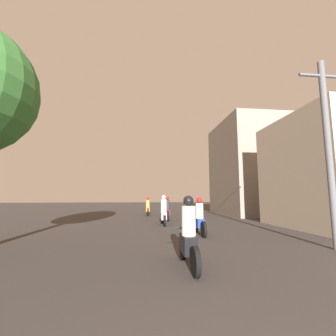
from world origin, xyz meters
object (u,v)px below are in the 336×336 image
object	(u,v)px
motorcycle_black	(188,238)
building_right_far	(253,168)
motorcycle_blue	(199,220)
motorcycle_orange	(148,208)
motorcycle_silver	(164,213)
motorcycle_red	(167,211)
building_right_near	(335,172)
utility_pole_near	(328,146)

from	to	relation	value
motorcycle_black	building_right_far	world-z (taller)	building_right_far
motorcycle_blue	motorcycle_orange	distance (m)	9.99
motorcycle_blue	motorcycle_silver	xyz separation A→B (m)	(-1.18, 3.40, 0.04)
motorcycle_red	building_right_far	distance (m)	9.94
motorcycle_red	motorcycle_black	bearing A→B (deg)	-90.48
building_right_near	utility_pole_near	size ratio (longest dim) A/B	0.95
building_right_far	building_right_near	bearing A→B (deg)	-91.14
motorcycle_black	building_right_far	xyz separation A→B (m)	(8.99, 14.09, 3.49)
motorcycle_black	motorcycle_orange	xyz separation A→B (m)	(-0.56, 13.97, -0.04)
building_right_far	motorcycle_silver	bearing A→B (deg)	-143.57
motorcycle_red	building_right_far	bearing A→B (deg)	29.04
motorcycle_black	building_right_near	distance (m)	10.46
building_right_far	utility_pole_near	bearing A→B (deg)	-107.99
building_right_near	motorcycle_orange	bearing A→B (deg)	136.89
utility_pole_near	motorcycle_orange	bearing A→B (deg)	112.50
building_right_far	utility_pole_near	xyz separation A→B (m)	(-4.22, -12.99, -0.96)
motorcycle_orange	utility_pole_near	bearing A→B (deg)	-72.64
motorcycle_silver	building_right_near	bearing A→B (deg)	-14.62
motorcycle_orange	utility_pole_near	distance (m)	14.17
motorcycle_black	motorcycle_blue	bearing A→B (deg)	66.45
motorcycle_silver	building_right_near	world-z (taller)	building_right_near
motorcycle_orange	building_right_far	xyz separation A→B (m)	(9.55, 0.12, 3.53)
motorcycle_black	motorcycle_orange	bearing A→B (deg)	86.56
motorcycle_blue	motorcycle_silver	size ratio (longest dim) A/B	1.06
motorcycle_blue	utility_pole_near	world-z (taller)	utility_pole_near
motorcycle_silver	utility_pole_near	xyz separation A→B (m)	(4.61, -6.47, 2.52)
motorcycle_silver	building_right_far	xyz separation A→B (m)	(8.83, 6.52, 3.48)
motorcycle_blue	building_right_far	bearing A→B (deg)	58.99
motorcycle_red	utility_pole_near	world-z (taller)	utility_pole_near
motorcycle_orange	utility_pole_near	xyz separation A→B (m)	(5.33, -12.87, 2.57)
motorcycle_orange	motorcycle_red	bearing A→B (deg)	-78.35
motorcycle_blue	motorcycle_red	size ratio (longest dim) A/B	0.98
motorcycle_red	building_right_far	xyz separation A→B (m)	(8.36, 4.06, 3.51)
building_right_far	motorcycle_orange	bearing A→B (deg)	-179.31
motorcycle_orange	building_right_far	world-z (taller)	building_right_far
motorcycle_blue	motorcycle_orange	bearing A→B (deg)	107.60
motorcycle_black	motorcycle_silver	bearing A→B (deg)	83.06
motorcycle_silver	motorcycle_red	size ratio (longest dim) A/B	0.93
motorcycle_blue	utility_pole_near	xyz separation A→B (m)	(3.43, -3.07, 2.56)
motorcycle_blue	utility_pole_near	size ratio (longest dim) A/B	0.33
motorcycle_black	utility_pole_near	xyz separation A→B (m)	(4.77, 1.10, 2.53)
motorcycle_orange	building_right_near	size ratio (longest dim) A/B	0.37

